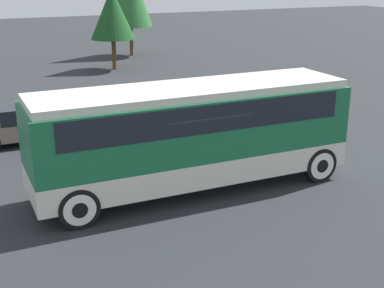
# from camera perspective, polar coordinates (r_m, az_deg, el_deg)

# --- Properties ---
(ground_plane) EXTENTS (120.00, 120.00, 0.00)m
(ground_plane) POSITION_cam_1_polar(r_m,az_deg,el_deg) (16.13, 0.00, -4.76)
(ground_plane) COLOR #26282B
(tour_bus) EXTENTS (9.41, 2.52, 3.13)m
(tour_bus) POSITION_cam_1_polar(r_m,az_deg,el_deg) (15.52, 0.32, 1.71)
(tour_bus) COLOR silver
(tour_bus) RESTS_ON ground_plane
(parked_car_near) EXTENTS (4.44, 1.84, 1.42)m
(parked_car_near) POSITION_cam_1_polar(r_m,az_deg,el_deg) (21.23, -16.49, 2.23)
(parked_car_near) COLOR #7A6B5B
(parked_car_near) RESTS_ON ground_plane
(parked_car_mid) EXTENTS (4.73, 1.85, 1.30)m
(parked_car_mid) POSITION_cam_1_polar(r_m,az_deg,el_deg) (21.17, -3.81, 2.80)
(parked_car_mid) COLOR silver
(parked_car_mid) RESTS_ON ground_plane
(tree_right) EXTENTS (2.83, 2.83, 5.10)m
(tree_right) POSITION_cam_1_polar(r_m,az_deg,el_deg) (35.03, -8.51, 13.57)
(tree_right) COLOR brown
(tree_right) RESTS_ON ground_plane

